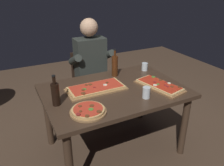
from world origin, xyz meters
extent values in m
plane|color=#4C3828|center=(0.00, 0.00, 0.00)|extent=(6.40, 6.40, 0.00)
cube|color=#3D2B1E|center=(0.00, 0.00, 0.72)|extent=(1.40, 0.96, 0.04)
cylinder|color=#3D2B1E|center=(-0.62, -0.40, 0.35)|extent=(0.07, 0.07, 0.70)
cylinder|color=#3D2B1E|center=(0.62, -0.40, 0.35)|extent=(0.07, 0.07, 0.70)
cylinder|color=#3D2B1E|center=(-0.62, 0.40, 0.35)|extent=(0.07, 0.07, 0.70)
cylinder|color=#3D2B1E|center=(0.62, 0.40, 0.35)|extent=(0.07, 0.07, 0.70)
cube|color=olive|center=(-0.17, 0.07, 0.75)|extent=(0.59, 0.28, 0.02)
cube|color=tan|center=(-0.17, 0.07, 0.77)|extent=(0.55, 0.25, 0.02)
cube|color=red|center=(-0.17, 0.07, 0.78)|extent=(0.50, 0.22, 0.01)
cylinder|color=brown|center=(-0.34, -0.03, 0.79)|extent=(0.04, 0.04, 0.01)
cylinder|color=beige|center=(-0.07, 0.05, 0.78)|extent=(0.04, 0.04, 0.00)
cylinder|color=brown|center=(-0.31, 0.04, 0.79)|extent=(0.03, 0.03, 0.01)
cylinder|color=#4C7F2D|center=(-0.30, 0.05, 0.78)|extent=(0.04, 0.04, 0.01)
cylinder|color=brown|center=(-0.04, 0.09, 0.79)|extent=(0.03, 0.03, 0.01)
cylinder|color=maroon|center=(-0.20, 0.05, 0.78)|extent=(0.02, 0.02, 0.00)
cylinder|color=brown|center=(-0.24, 0.13, 0.78)|extent=(0.03, 0.03, 0.00)
cylinder|color=brown|center=(-0.21, 0.13, 0.78)|extent=(0.04, 0.04, 0.00)
cube|color=brown|center=(0.44, -0.16, 0.75)|extent=(0.34, 0.55, 0.02)
cube|color=#DBB270|center=(0.44, -0.16, 0.77)|extent=(0.30, 0.50, 0.02)
cube|color=#B72D19|center=(0.44, -0.16, 0.78)|extent=(0.27, 0.46, 0.01)
cylinder|color=brown|center=(0.49, -0.10, 0.78)|extent=(0.04, 0.04, 0.00)
cylinder|color=brown|center=(0.49, -0.28, 0.78)|extent=(0.03, 0.03, 0.00)
cylinder|color=maroon|center=(0.45, -0.26, 0.79)|extent=(0.03, 0.03, 0.01)
cylinder|color=brown|center=(0.55, -0.33, 0.78)|extent=(0.03, 0.03, 0.01)
cylinder|color=#4C7F2D|center=(0.48, 0.00, 0.78)|extent=(0.04, 0.04, 0.01)
cylinder|color=maroon|center=(0.51, -0.17, 0.78)|extent=(0.03, 0.03, 0.00)
cylinder|color=beige|center=(0.37, -0.18, 0.78)|extent=(0.04, 0.04, 0.00)
cylinder|color=maroon|center=(0.46, -0.23, 0.79)|extent=(0.03, 0.03, 0.01)
cylinder|color=beige|center=(0.52, -0.21, 0.78)|extent=(0.03, 0.03, 0.00)
cylinder|color=maroon|center=(0.41, -0.12, 0.79)|extent=(0.03, 0.03, 0.01)
cylinder|color=#4C7F2D|center=(0.41, -0.18, 0.79)|extent=(0.03, 0.03, 0.01)
cylinder|color=olive|center=(-0.39, -0.29, 0.75)|extent=(0.31, 0.31, 0.02)
cylinder|color=tan|center=(-0.39, -0.29, 0.77)|extent=(0.28, 0.28, 0.02)
cylinder|color=red|center=(-0.39, -0.29, 0.78)|extent=(0.24, 0.24, 0.01)
cylinder|color=brown|center=(-0.33, -0.38, 0.78)|extent=(0.04, 0.04, 0.01)
cylinder|color=maroon|center=(-0.50, -0.35, 0.79)|extent=(0.04, 0.04, 0.01)
cylinder|color=brown|center=(-0.44, -0.40, 0.78)|extent=(0.03, 0.03, 0.01)
cylinder|color=brown|center=(-0.44, -0.23, 0.78)|extent=(0.03, 0.03, 0.00)
cylinder|color=brown|center=(-0.35, -0.27, 0.78)|extent=(0.04, 0.04, 0.01)
cylinder|color=brown|center=(-0.47, -0.31, 0.79)|extent=(0.02, 0.02, 0.01)
cylinder|color=#4C7F2D|center=(-0.38, -0.32, 0.78)|extent=(0.04, 0.04, 0.00)
cylinder|color=black|center=(-0.59, -0.04, 0.84)|extent=(0.07, 0.07, 0.20)
cylinder|color=black|center=(-0.59, -0.04, 0.98)|extent=(0.03, 0.03, 0.07)
cylinder|color=black|center=(-0.59, -0.04, 1.02)|extent=(0.03, 0.03, 0.01)
cylinder|color=#47230F|center=(0.17, 0.31, 0.86)|extent=(0.07, 0.07, 0.23)
cylinder|color=#47230F|center=(0.17, 0.31, 1.01)|extent=(0.02, 0.02, 0.07)
cylinder|color=black|center=(0.17, 0.31, 1.05)|extent=(0.03, 0.03, 0.01)
cylinder|color=silver|center=(0.57, 0.30, 0.79)|extent=(0.07, 0.07, 0.09)
cylinder|color=silver|center=(0.18, -0.29, 0.79)|extent=(0.07, 0.07, 0.11)
cylinder|color=silver|center=(0.18, -0.29, 0.77)|extent=(0.06, 0.06, 0.06)
cube|color=black|center=(0.06, 0.78, 0.43)|extent=(0.44, 0.44, 0.04)
cube|color=black|center=(0.06, 0.98, 0.66)|extent=(0.40, 0.04, 0.42)
cylinder|color=black|center=(-0.13, 0.59, 0.21)|extent=(0.04, 0.04, 0.41)
cylinder|color=black|center=(0.25, 0.59, 0.21)|extent=(0.04, 0.04, 0.41)
cylinder|color=black|center=(-0.13, 0.97, 0.21)|extent=(0.04, 0.04, 0.41)
cylinder|color=black|center=(0.25, 0.97, 0.21)|extent=(0.04, 0.04, 0.41)
cylinder|color=#23232D|center=(-0.04, 0.60, 0.23)|extent=(0.11, 0.11, 0.45)
cylinder|color=#23232D|center=(0.16, 0.60, 0.23)|extent=(0.11, 0.11, 0.45)
cube|color=#23232D|center=(0.06, 0.68, 0.51)|extent=(0.34, 0.40, 0.12)
cube|color=#2D332D|center=(0.06, 0.78, 0.83)|extent=(0.38, 0.22, 0.52)
sphere|color=tan|center=(0.06, 0.78, 1.22)|extent=(0.22, 0.22, 0.22)
cylinder|color=#2D332D|center=(-0.16, 0.73, 0.86)|extent=(0.09, 0.31, 0.21)
cylinder|color=#2D332D|center=(0.28, 0.73, 0.86)|extent=(0.09, 0.31, 0.21)
camera|label=1|loc=(-0.94, -1.81, 1.74)|focal=36.16mm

